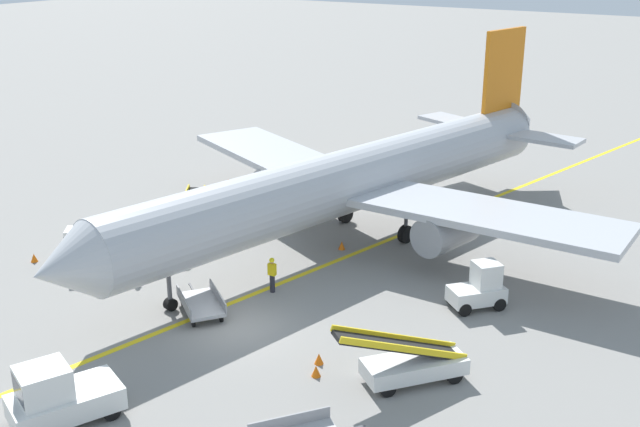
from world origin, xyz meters
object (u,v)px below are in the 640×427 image
(ground_crew_marshaller, at_px, (272,274))
(airliner, at_px, (357,178))
(pushback_tug, at_px, (58,397))
(baggage_cart_loaded, at_px, (201,304))
(safety_cone_nose_left, at_px, (316,371))
(belt_loader_forward_hold, at_px, (411,363))
(belt_loader_aft_hold, at_px, (183,234))
(ground_crew_wing_walker, at_px, (133,259))
(safety_cone_tail_area, at_px, (319,359))
(baggage_tug_by_cargo_door, at_px, (480,288))
(safety_cone_wingtip_left, at_px, (342,245))
(baggage_tug_near_wing, at_px, (85,251))
(safety_cone_nose_right, at_px, (34,258))
(safety_cone_wingtip_right, at_px, (228,182))

(ground_crew_marshaller, bearing_deg, airliner, 90.01)
(ground_crew_marshaller, bearing_deg, pushback_tug, -90.65)
(baggage_cart_loaded, relative_size, ground_crew_marshaller, 2.06)
(airliner, bearing_deg, safety_cone_nose_left, -66.66)
(airliner, xyz_separation_m, ground_crew_marshaller, (0.00, -7.86, -2.51))
(belt_loader_forward_hold, distance_m, belt_loader_aft_hold, 16.67)
(belt_loader_forward_hold, distance_m, ground_crew_wing_walker, 15.49)
(safety_cone_nose_left, bearing_deg, safety_cone_tail_area, 115.24)
(baggage_tug_by_cargo_door, relative_size, ground_crew_wing_walker, 1.57)
(airliner, xyz_separation_m, safety_cone_wingtip_left, (0.08, -1.71, -3.20))
(ground_crew_marshaller, distance_m, safety_cone_nose_left, 7.61)
(baggage_tug_by_cargo_door, xyz_separation_m, safety_cone_nose_left, (-3.03, -8.63, -0.71))
(baggage_cart_loaded, bearing_deg, ground_crew_marshaller, 68.35)
(pushback_tug, relative_size, baggage_tug_near_wing, 1.51)
(ground_crew_marshaller, height_order, safety_cone_nose_right, ground_crew_marshaller)
(belt_loader_forward_hold, bearing_deg, baggage_tug_near_wing, 177.20)
(belt_loader_aft_hold, distance_m, safety_cone_wingtip_right, 11.02)
(baggage_cart_loaded, bearing_deg, belt_loader_forward_hold, -0.79)
(belt_loader_forward_hold, relative_size, safety_cone_wingtip_right, 10.62)
(safety_cone_nose_right, relative_size, safety_cone_wingtip_right, 1.00)
(pushback_tug, height_order, baggage_cart_loaded, pushback_tug)
(safety_cone_nose_left, bearing_deg, ground_crew_marshaller, 137.61)
(airliner, height_order, safety_cone_tail_area, airliner)
(pushback_tug, bearing_deg, safety_cone_nose_right, 144.40)
(baggage_tug_by_cargo_door, distance_m, ground_crew_marshaller, 9.32)
(safety_cone_wingtip_left, bearing_deg, belt_loader_forward_hold, -48.29)
(baggage_cart_loaded, height_order, ground_crew_marshaller, ground_crew_marshaller)
(ground_crew_marshaller, bearing_deg, baggage_tug_near_wing, -164.05)
(airliner, distance_m, safety_cone_wingtip_left, 3.63)
(baggage_tug_by_cargo_door, bearing_deg, ground_crew_wing_walker, -159.90)
(ground_crew_marshaller, height_order, safety_cone_wingtip_right, ground_crew_marshaller)
(safety_cone_tail_area, bearing_deg, baggage_tug_near_wing, 173.64)
(baggage_cart_loaded, distance_m, safety_cone_tail_area, 6.63)
(baggage_tug_near_wing, height_order, belt_loader_forward_hold, belt_loader_forward_hold)
(baggage_tug_by_cargo_door, xyz_separation_m, safety_cone_wingtip_right, (-20.50, 8.24, -0.71))
(belt_loader_forward_hold, xyz_separation_m, safety_cone_nose_left, (-3.13, -1.56, -0.56))
(belt_loader_aft_hold, bearing_deg, baggage_tug_by_cargo_door, 5.97)
(airliner, relative_size, ground_crew_marshaller, 20.60)
(pushback_tug, distance_m, safety_cone_nose_left, 9.08)
(baggage_tug_near_wing, height_order, safety_cone_nose_right, baggage_tug_near_wing)
(airliner, distance_m, ground_crew_wing_walker, 12.25)
(safety_cone_nose_left, bearing_deg, safety_cone_nose_right, 174.76)
(baggage_cart_loaded, bearing_deg, pushback_tug, -82.04)
(pushback_tug, relative_size, baggage_cart_loaded, 1.16)
(airliner, xyz_separation_m, belt_loader_forward_hold, (8.73, -11.41, -2.64))
(airliner, xyz_separation_m, baggage_tug_near_wing, (-9.33, -10.53, -2.49))
(safety_cone_nose_right, bearing_deg, baggage_tug_near_wing, 15.80)
(belt_loader_forward_hold, xyz_separation_m, safety_cone_wingtip_left, (-8.65, 9.70, -0.56))
(ground_crew_marshaller, distance_m, safety_cone_wingtip_right, 16.73)
(baggage_tug_near_wing, xyz_separation_m, baggage_cart_loaded, (7.98, -0.74, -0.46))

